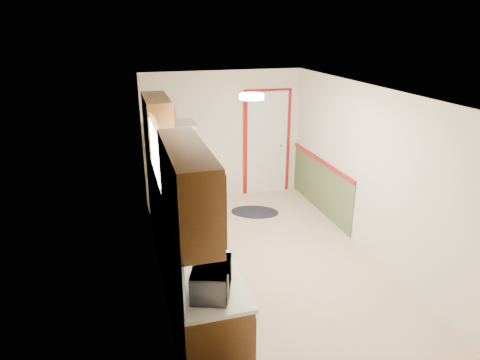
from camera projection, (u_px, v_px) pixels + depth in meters
room_shell at (268, 179)px, 5.77m from camera, size 3.20×5.20×2.52m
kitchen_run at (181, 226)px, 5.33m from camera, size 0.63×4.00×2.20m
back_wall_trim at (278, 152)px, 8.13m from camera, size 1.12×2.30×2.08m
ceiling_fixture at (252, 97)px, 5.12m from camera, size 0.30×0.30×0.06m
microwave at (211, 276)px, 3.74m from camera, size 0.40×0.54×0.32m
refrigerator at (176, 171)px, 7.22m from camera, size 0.71×0.71×1.67m
rug at (255, 212)px, 7.66m from camera, size 1.00×0.84×0.01m
cooktop at (168, 172)px, 6.82m from camera, size 0.49×0.59×0.02m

